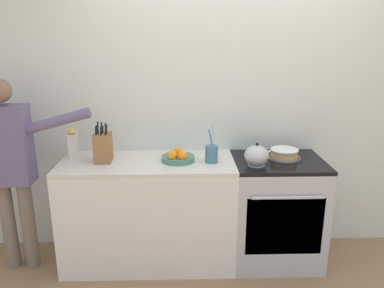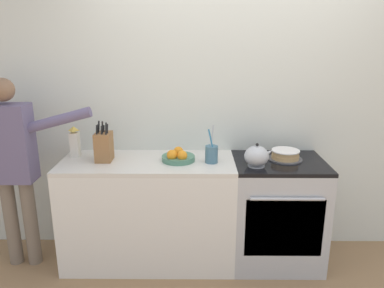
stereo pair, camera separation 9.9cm
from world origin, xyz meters
name	(u,v)px [view 1 (the left image)]	position (x,y,z in m)	size (l,w,h in m)	color
ground_plane	(237,279)	(0.00, 0.00, 0.00)	(16.00, 16.00, 0.00)	#93704C
wall_back	(232,104)	(0.00, 0.61, 1.30)	(8.00, 0.04, 2.60)	silver
counter_cabinet	(149,212)	(-0.71, 0.29, 0.45)	(1.40, 0.59, 0.90)	white
stove_range	(276,211)	(0.35, 0.29, 0.45)	(0.73, 0.62, 0.90)	#B7BABF
layer_cake	(284,154)	(0.40, 0.34, 0.93)	(0.28, 0.28, 0.08)	#4C4C51
tea_kettle	(257,156)	(0.14, 0.17, 0.98)	(0.23, 0.19, 0.18)	#B7BABF
knife_block	(103,147)	(-1.06, 0.30, 1.01)	(0.12, 0.16, 0.32)	olive
utensil_crock	(212,153)	(-0.20, 0.26, 0.97)	(0.10, 0.10, 0.30)	#477084
fruit_bowl	(178,157)	(-0.47, 0.29, 0.93)	(0.27, 0.27, 0.11)	#4C7F66
milk_carton	(73,143)	(-1.32, 0.40, 1.02)	(0.07, 0.07, 0.26)	white
person_baker	(10,161)	(-1.77, 0.23, 0.93)	(0.91, 0.20, 1.57)	#7A6B5B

